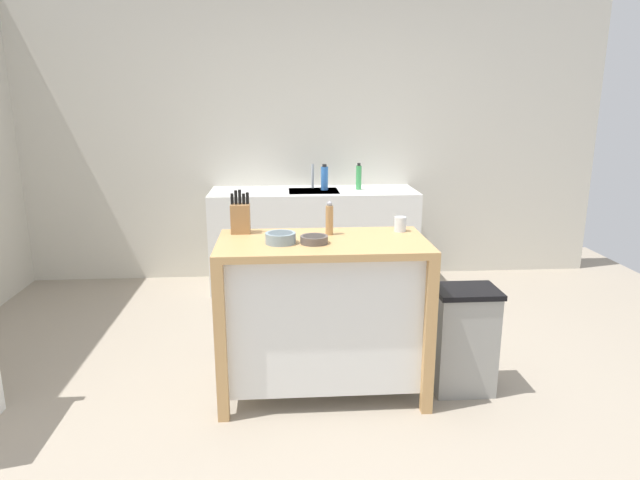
{
  "coord_description": "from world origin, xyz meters",
  "views": [
    {
      "loc": [
        -0.31,
        -2.78,
        1.68
      ],
      "look_at": [
        -0.09,
        0.38,
        0.87
      ],
      "focal_mm": 31.08,
      "sensor_mm": 36.0,
      "label": 1
    }
  ],
  "objects_px": {
    "kitchen_island": "(322,309)",
    "bowl_ceramic_small": "(314,239)",
    "pepper_grinder": "(329,219)",
    "trash_bin": "(464,339)",
    "sink_faucet": "(313,176)",
    "bottle_dish_soap": "(324,178)",
    "bottle_spray_cleaner": "(359,177)",
    "knife_block": "(240,217)",
    "bowl_ceramic_wide": "(281,238)",
    "drinking_cup": "(400,224)"
  },
  "relations": [
    {
      "from": "kitchen_island",
      "to": "pepper_grinder",
      "type": "distance_m",
      "value": 0.52
    },
    {
      "from": "pepper_grinder",
      "to": "sink_faucet",
      "type": "bearing_deg",
      "value": 89.55
    },
    {
      "from": "bowl_ceramic_wide",
      "to": "drinking_cup",
      "type": "xyz_separation_m",
      "value": [
        0.7,
        0.23,
        0.01
      ]
    },
    {
      "from": "kitchen_island",
      "to": "bowl_ceramic_small",
      "type": "height_order",
      "value": "bowl_ceramic_small"
    },
    {
      "from": "kitchen_island",
      "to": "bowl_ceramic_wide",
      "type": "distance_m",
      "value": 0.5
    },
    {
      "from": "trash_bin",
      "to": "bowl_ceramic_small",
      "type": "bearing_deg",
      "value": -178.58
    },
    {
      "from": "kitchen_island",
      "to": "drinking_cup",
      "type": "bearing_deg",
      "value": 20.8
    },
    {
      "from": "knife_block",
      "to": "trash_bin",
      "type": "bearing_deg",
      "value": -11.0
    },
    {
      "from": "bottle_spray_cleaner",
      "to": "sink_faucet",
      "type": "bearing_deg",
      "value": 165.08
    },
    {
      "from": "bowl_ceramic_small",
      "to": "drinking_cup",
      "type": "bearing_deg",
      "value": 25.15
    },
    {
      "from": "kitchen_island",
      "to": "bowl_ceramic_small",
      "type": "relative_size",
      "value": 7.73
    },
    {
      "from": "pepper_grinder",
      "to": "sink_faucet",
      "type": "relative_size",
      "value": 0.89
    },
    {
      "from": "kitchen_island",
      "to": "trash_bin",
      "type": "bearing_deg",
      "value": -3.09
    },
    {
      "from": "bowl_ceramic_small",
      "to": "bowl_ceramic_wide",
      "type": "xyz_separation_m",
      "value": [
        -0.18,
        0.01,
        0.01
      ]
    },
    {
      "from": "bowl_ceramic_small",
      "to": "bowl_ceramic_wide",
      "type": "distance_m",
      "value": 0.18
    },
    {
      "from": "bottle_spray_cleaner",
      "to": "knife_block",
      "type": "bearing_deg",
      "value": -118.04
    },
    {
      "from": "drinking_cup",
      "to": "sink_faucet",
      "type": "distance_m",
      "value": 1.94
    },
    {
      "from": "sink_faucet",
      "to": "bottle_spray_cleaner",
      "type": "xyz_separation_m",
      "value": [
        0.41,
        -0.11,
        0.0
      ]
    },
    {
      "from": "bowl_ceramic_wide",
      "to": "sink_faucet",
      "type": "xyz_separation_m",
      "value": [
        0.3,
        2.13,
        0.04
      ]
    },
    {
      "from": "kitchen_island",
      "to": "bottle_dish_soap",
      "type": "bearing_deg",
      "value": 85.2
    },
    {
      "from": "drinking_cup",
      "to": "trash_bin",
      "type": "distance_m",
      "value": 0.77
    },
    {
      "from": "bottle_spray_cleaner",
      "to": "drinking_cup",
      "type": "bearing_deg",
      "value": -90.08
    },
    {
      "from": "trash_bin",
      "to": "sink_faucet",
      "type": "distance_m",
      "value": 2.35
    },
    {
      "from": "knife_block",
      "to": "bottle_dish_soap",
      "type": "relative_size",
      "value": 1.1
    },
    {
      "from": "trash_bin",
      "to": "bottle_dish_soap",
      "type": "relative_size",
      "value": 2.73
    },
    {
      "from": "drinking_cup",
      "to": "pepper_grinder",
      "type": "relative_size",
      "value": 0.44
    },
    {
      "from": "drinking_cup",
      "to": "bowl_ceramic_small",
      "type": "bearing_deg",
      "value": -154.85
    },
    {
      "from": "knife_block",
      "to": "bottle_dish_soap",
      "type": "height_order",
      "value": "knife_block"
    },
    {
      "from": "bowl_ceramic_wide",
      "to": "sink_faucet",
      "type": "height_order",
      "value": "sink_faucet"
    },
    {
      "from": "bottle_dish_soap",
      "to": "bowl_ceramic_wide",
      "type": "bearing_deg",
      "value": -101.16
    },
    {
      "from": "bowl_ceramic_wide",
      "to": "bottle_spray_cleaner",
      "type": "xyz_separation_m",
      "value": [
        0.71,
        2.02,
        0.05
      ]
    },
    {
      "from": "knife_block",
      "to": "bottle_spray_cleaner",
      "type": "bearing_deg",
      "value": 61.96
    },
    {
      "from": "drinking_cup",
      "to": "bottle_spray_cleaner",
      "type": "distance_m",
      "value": 1.79
    },
    {
      "from": "trash_bin",
      "to": "knife_block",
      "type": "bearing_deg",
      "value": 169.0
    },
    {
      "from": "knife_block",
      "to": "bottle_dish_soap",
      "type": "xyz_separation_m",
      "value": [
        0.63,
        1.75,
        -0.02
      ]
    },
    {
      "from": "kitchen_island",
      "to": "knife_block",
      "type": "xyz_separation_m",
      "value": [
        -0.46,
        0.21,
        0.5
      ]
    },
    {
      "from": "kitchen_island",
      "to": "bowl_ceramic_small",
      "type": "xyz_separation_m",
      "value": [
        -0.05,
        -0.07,
        0.43
      ]
    },
    {
      "from": "sink_faucet",
      "to": "bottle_spray_cleaner",
      "type": "height_order",
      "value": "bottle_spray_cleaner"
    },
    {
      "from": "knife_block",
      "to": "bowl_ceramic_small",
      "type": "distance_m",
      "value": 0.5
    },
    {
      "from": "knife_block",
      "to": "trash_bin",
      "type": "xyz_separation_m",
      "value": [
        1.29,
        -0.25,
        -0.69
      ]
    },
    {
      "from": "sink_faucet",
      "to": "knife_block",
      "type": "bearing_deg",
      "value": -105.75
    },
    {
      "from": "bottle_spray_cleaner",
      "to": "pepper_grinder",
      "type": "bearing_deg",
      "value": -103.05
    },
    {
      "from": "knife_block",
      "to": "drinking_cup",
      "type": "xyz_separation_m",
      "value": [
        0.94,
        -0.03,
        -0.05
      ]
    },
    {
      "from": "kitchen_island",
      "to": "bottle_spray_cleaner",
      "type": "xyz_separation_m",
      "value": [
        0.47,
        1.97,
        0.48
      ]
    },
    {
      "from": "sink_faucet",
      "to": "bottle_dish_soap",
      "type": "relative_size",
      "value": 0.95
    },
    {
      "from": "kitchen_island",
      "to": "pepper_grinder",
      "type": "relative_size",
      "value": 5.96
    },
    {
      "from": "drinking_cup",
      "to": "bottle_dish_soap",
      "type": "bearing_deg",
      "value": 99.83
    },
    {
      "from": "pepper_grinder",
      "to": "trash_bin",
      "type": "bearing_deg",
      "value": -12.65
    },
    {
      "from": "knife_block",
      "to": "pepper_grinder",
      "type": "distance_m",
      "value": 0.52
    },
    {
      "from": "knife_block",
      "to": "sink_faucet",
      "type": "relative_size",
      "value": 1.16
    }
  ]
}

